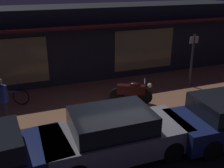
# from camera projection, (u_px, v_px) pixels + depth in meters

# --- Properties ---
(ground_plane) EXTENTS (60.00, 60.00, 0.00)m
(ground_plane) POSITION_uv_depth(u_px,v_px,m) (125.00, 139.00, 8.50)
(ground_plane) COLOR black
(sidewalk_slab) EXTENTS (18.00, 4.00, 0.15)m
(sidewalk_slab) POSITION_uv_depth(u_px,v_px,m) (97.00, 100.00, 11.09)
(sidewalk_slab) COLOR brown
(sidewalk_slab) RESTS_ON ground_plane
(storefront_building) EXTENTS (18.00, 3.30, 3.60)m
(storefront_building) POSITION_uv_depth(u_px,v_px,m) (75.00, 43.00, 13.41)
(storefront_building) COLOR black
(storefront_building) RESTS_ON ground_plane
(motorcycle) EXTENTS (1.56, 0.94, 0.97)m
(motorcycle) POSITION_uv_depth(u_px,v_px,m) (132.00, 91.00, 10.49)
(motorcycle) COLOR black
(motorcycle) RESTS_ON sidewalk_slab
(bicycle_extra) EXTENTS (1.56, 0.67, 0.91)m
(bicycle_extra) POSITION_uv_depth(u_px,v_px,m) (8.00, 96.00, 10.38)
(bicycle_extra) COLOR black
(bicycle_extra) RESTS_ON sidewalk_slab
(person_photographer) EXTENTS (0.44, 0.54, 1.67)m
(person_photographer) POSITION_uv_depth(u_px,v_px,m) (2.00, 101.00, 8.73)
(person_photographer) COLOR #28232D
(person_photographer) RESTS_ON sidewalk_slab
(sign_post) EXTENTS (0.44, 0.09, 2.40)m
(sign_post) POSITION_uv_depth(u_px,v_px,m) (192.00, 57.00, 11.95)
(sign_post) COLOR #47474C
(sign_post) RESTS_ON sidewalk_slab
(parked_car_far) EXTENTS (4.13, 1.84, 1.42)m
(parked_car_far) POSITION_uv_depth(u_px,v_px,m) (115.00, 134.00, 7.45)
(parked_car_far) COLOR black
(parked_car_far) RESTS_ON ground_plane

